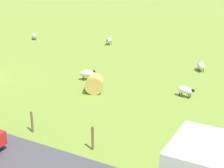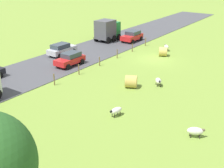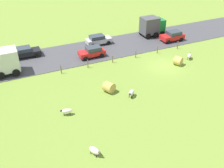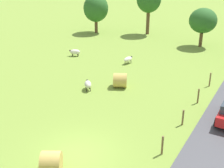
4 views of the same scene
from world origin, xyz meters
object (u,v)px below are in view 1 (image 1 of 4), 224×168
sheep_3 (87,73)px  sheep_4 (186,90)px  hay_bale_1 (95,84)px  sheep_1 (201,65)px  sheep_2 (34,36)px  sheep_5 (109,40)px

sheep_3 → sheep_4: 7.62m
sheep_3 → hay_bale_1: 2.75m
sheep_4 → sheep_1: bearing=-174.2°
sheep_1 → sheep_2: size_ratio=1.05×
sheep_1 → hay_bale_1: bearing=-31.2°
sheep_5 → hay_bale_1: size_ratio=0.96×
sheep_2 → hay_bale_1: hay_bale_1 is taller
sheep_1 → sheep_3: sheep_3 is taller
sheep_2 → sheep_3: 16.41m
sheep_1 → sheep_2: 20.66m
sheep_4 → sheep_5: size_ratio=1.10×
sheep_4 → sheep_3: bearing=-88.9°
sheep_2 → sheep_5: sheep_5 is taller
sheep_1 → sheep_5: 12.41m
sheep_1 → sheep_5: (-4.86, -11.42, 0.05)m
sheep_2 → hay_bale_1: size_ratio=0.98×
sheep_3 → sheep_4: sheep_3 is taller
sheep_1 → sheep_2: (-2.98, -20.44, 0.00)m
sheep_3 → hay_bale_1: (2.01, 1.88, 0.09)m
sheep_1 → hay_bale_1: size_ratio=1.03×
hay_bale_1 → sheep_4: bearing=110.5°
sheep_2 → hay_bale_1: (11.39, 15.34, 0.12)m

